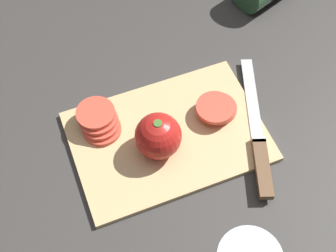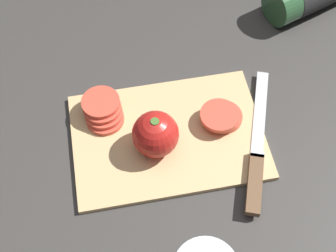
# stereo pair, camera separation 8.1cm
# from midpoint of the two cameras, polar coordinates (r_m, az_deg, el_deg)

# --- Properties ---
(ground_plane) EXTENTS (3.00, 3.00, 0.00)m
(ground_plane) POSITION_cam_midpoint_polar(r_m,az_deg,el_deg) (0.86, -3.92, -0.37)
(ground_plane) COLOR #383533
(cutting_board) EXTENTS (0.34, 0.23, 0.01)m
(cutting_board) POSITION_cam_midpoint_polar(r_m,az_deg,el_deg) (0.84, -2.75, -1.49)
(cutting_board) COLOR tan
(cutting_board) RESTS_ON ground_plane
(whole_tomato) EXTENTS (0.08, 0.08, 0.08)m
(whole_tomato) POSITION_cam_midpoint_polar(r_m,az_deg,el_deg) (0.79, -4.14, -1.47)
(whole_tomato) COLOR red
(whole_tomato) RESTS_ON cutting_board
(knife) EXTENTS (0.12, 0.29, 0.01)m
(knife) POSITION_cam_midpoint_polar(r_m,az_deg,el_deg) (0.82, 8.42, -3.57)
(knife) COLOR silver
(knife) RESTS_ON cutting_board
(tomato_slice_stack_near) EXTENTS (0.08, 0.08, 0.03)m
(tomato_slice_stack_near) POSITION_cam_midpoint_polar(r_m,az_deg,el_deg) (0.85, 3.25, 1.99)
(tomato_slice_stack_near) COLOR #DB4C38
(tomato_slice_stack_near) RESTS_ON cutting_board
(tomato_slice_stack_far) EXTENTS (0.07, 0.09, 0.03)m
(tomato_slice_stack_far) POSITION_cam_midpoint_polar(r_m,az_deg,el_deg) (0.85, -11.16, 0.37)
(tomato_slice_stack_far) COLOR #DB4C38
(tomato_slice_stack_far) RESTS_ON cutting_board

